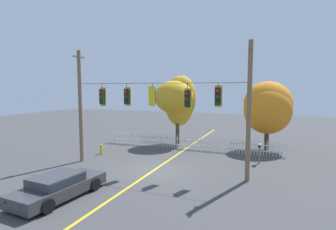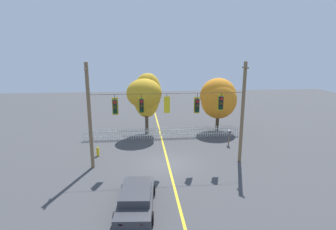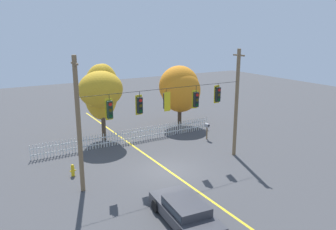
{
  "view_description": "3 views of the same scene",
  "coord_description": "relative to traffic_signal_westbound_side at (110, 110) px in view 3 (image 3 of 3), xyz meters",
  "views": [
    {
      "loc": [
        7.0,
        -15.45,
        5.17
      ],
      "look_at": [
        0.32,
        1.51,
        3.37
      ],
      "focal_mm": 29.32,
      "sensor_mm": 36.0,
      "label": 1
    },
    {
      "loc": [
        -2.01,
        -18.88,
        8.31
      ],
      "look_at": [
        0.09,
        1.03,
        3.63
      ],
      "focal_mm": 28.38,
      "sensor_mm": 36.0,
      "label": 2
    },
    {
      "loc": [
        -10.32,
        -17.78,
        9.05
      ],
      "look_at": [
        0.77,
        1.31,
        3.37
      ],
      "focal_mm": 36.01,
      "sensor_mm": 36.0,
      "label": 3
    }
  ],
  "objects": [
    {
      "name": "traffic_signal_southbound_primary",
      "position": [
        3.72,
        -0.02,
        0.09
      ],
      "size": [
        0.43,
        0.38,
        1.4
      ],
      "color": "black"
    },
    {
      "name": "traffic_signal_northbound_primary",
      "position": [
        1.89,
        -0.0,
        0.04
      ],
      "size": [
        0.43,
        0.38,
        1.45
      ],
      "color": "black"
    },
    {
      "name": "signal_support_span",
      "position": [
        3.83,
        -0.01,
        -0.63
      ],
      "size": [
        11.56,
        1.1,
        7.72
      ],
      "color": "brown",
      "rests_on": "ground"
    },
    {
      "name": "parked_car",
      "position": [
        1.46,
        -5.74,
        -3.97
      ],
      "size": [
        2.29,
        4.75,
        1.15
      ],
      "color": "#38383D",
      "rests_on": "ground"
    },
    {
      "name": "traffic_signal_eastbound_side",
      "position": [
        7.77,
        -0.0,
        0.12
      ],
      "size": [
        0.43,
        0.38,
        1.37
      ],
      "color": "black"
    },
    {
      "name": "fire_hydrant",
      "position": [
        -1.79,
        2.27,
        -4.19
      ],
      "size": [
        0.38,
        0.22,
        0.78
      ],
      "color": "gold",
      "rests_on": "ground"
    },
    {
      "name": "white_picket_fence",
      "position": [
        3.99,
        6.34,
        -4.01
      ],
      "size": [
        15.44,
        0.06,
        1.13
      ],
      "color": "silver",
      "rests_on": "ground"
    },
    {
      "name": "roadside_mailbox",
      "position": [
        9.91,
        3.93,
        -3.46
      ],
      "size": [
        0.25,
        0.44,
        1.38
      ],
      "color": "brown",
      "rests_on": "ground"
    },
    {
      "name": "autumn_maple_mid",
      "position": [
        10.21,
        8.68,
        -1.01
      ],
      "size": [
        3.92,
        3.59,
        5.72
      ],
      "color": "#473828",
      "rests_on": "ground"
    },
    {
      "name": "traffic_signal_westbound_side",
      "position": [
        0.0,
        0.0,
        0.0
      ],
      "size": [
        0.43,
        0.38,
        1.51
      ],
      "color": "black"
    },
    {
      "name": "lane_centerline_stripe",
      "position": [
        3.83,
        -0.01,
        -4.57
      ],
      "size": [
        0.16,
        36.0,
        0.01
      ],
      "primitive_type": "cube",
      "color": "gold",
      "rests_on": "ground"
    },
    {
      "name": "autumn_maple_near_fence",
      "position": [
        2.43,
        8.37,
        -0.4
      ],
      "size": [
        3.6,
        3.57,
        6.29
      ],
      "color": "#473828",
      "rests_on": "ground"
    },
    {
      "name": "traffic_signal_northbound_secondary",
      "position": [
        5.97,
        -0.0,
        -0.04
      ],
      "size": [
        0.43,
        0.38,
        1.53
      ],
      "color": "black"
    },
    {
      "name": "ground",
      "position": [
        3.83,
        -0.01,
        -4.58
      ],
      "size": [
        80.0,
        80.0,
        0.0
      ],
      "primitive_type": "plane",
      "color": "#424244"
    }
  ]
}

